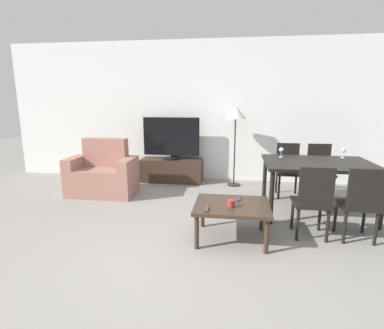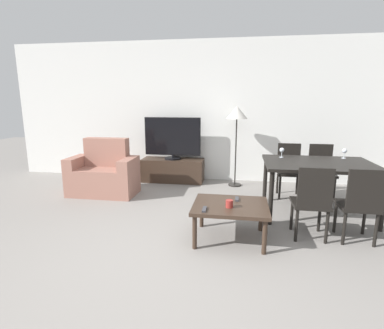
% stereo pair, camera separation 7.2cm
% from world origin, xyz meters
% --- Properties ---
extents(ground_plane, '(18.00, 18.00, 0.00)m').
position_xyz_m(ground_plane, '(0.00, 0.00, 0.00)').
color(ground_plane, gray).
extents(wall_back, '(7.96, 0.06, 2.70)m').
position_xyz_m(wall_back, '(0.00, 3.33, 1.35)').
color(wall_back, white).
rests_on(wall_back, ground_plane).
extents(armchair, '(1.11, 0.61, 0.94)m').
position_xyz_m(armchair, '(-1.58, 2.05, 0.34)').
color(armchair, '#9E6B5B').
rests_on(armchair, ground_plane).
extents(tv_stand, '(1.20, 0.46, 0.45)m').
position_xyz_m(tv_stand, '(-0.60, 3.03, 0.22)').
color(tv_stand, '#38281E').
rests_on(tv_stand, ground_plane).
extents(tv, '(1.09, 0.32, 0.81)m').
position_xyz_m(tv, '(-0.60, 3.03, 0.86)').
color(tv, black).
rests_on(tv, tv_stand).
extents(coffee_table, '(0.84, 0.70, 0.42)m').
position_xyz_m(coffee_table, '(0.60, 0.65, 0.37)').
color(coffee_table, '#38281E').
rests_on(coffee_table, ground_plane).
extents(dining_table, '(1.44, 1.04, 0.74)m').
position_xyz_m(dining_table, '(1.76, 1.63, 0.67)').
color(dining_table, black).
rests_on(dining_table, ground_plane).
extents(dining_chair_near, '(0.40, 0.40, 0.87)m').
position_xyz_m(dining_chair_near, '(1.51, 0.79, 0.48)').
color(dining_chair_near, black).
rests_on(dining_chair_near, ground_plane).
extents(dining_chair_far, '(0.40, 0.40, 0.87)m').
position_xyz_m(dining_chair_far, '(2.01, 2.46, 0.48)').
color(dining_chair_far, black).
rests_on(dining_chair_far, ground_plane).
extents(dining_chair_near_right, '(0.40, 0.40, 0.87)m').
position_xyz_m(dining_chair_near_right, '(2.01, 0.79, 0.48)').
color(dining_chair_near_right, black).
rests_on(dining_chair_near_right, ground_plane).
extents(dining_chair_far_left, '(0.40, 0.40, 0.87)m').
position_xyz_m(dining_chair_far_left, '(1.51, 2.46, 0.48)').
color(dining_chair_far_left, black).
rests_on(dining_chair_far_left, ground_plane).
extents(floor_lamp, '(0.38, 0.38, 1.47)m').
position_xyz_m(floor_lamp, '(0.62, 2.91, 1.29)').
color(floor_lamp, black).
rests_on(floor_lamp, ground_plane).
extents(remote_primary, '(0.04, 0.15, 0.02)m').
position_xyz_m(remote_primary, '(0.33, 0.43, 0.43)').
color(remote_primary, '#38383D').
rests_on(remote_primary, coffee_table).
extents(remote_secondary, '(0.04, 0.15, 0.02)m').
position_xyz_m(remote_secondary, '(0.67, 0.83, 0.43)').
color(remote_secondary, '#38383D').
rests_on(remote_secondary, coffee_table).
extents(cup_white_near, '(0.08, 0.08, 0.08)m').
position_xyz_m(cup_white_near, '(0.59, 0.56, 0.46)').
color(cup_white_near, maroon).
rests_on(cup_white_near, coffee_table).
extents(wine_glass_left, '(0.07, 0.07, 0.15)m').
position_xyz_m(wine_glass_left, '(1.30, 1.92, 0.85)').
color(wine_glass_left, silver).
rests_on(wine_glass_left, dining_table).
extents(wine_glass_center, '(0.07, 0.07, 0.15)m').
position_xyz_m(wine_glass_center, '(2.19, 1.99, 0.85)').
color(wine_glass_center, silver).
rests_on(wine_glass_center, dining_table).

